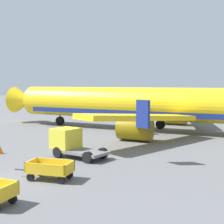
{
  "coord_description": "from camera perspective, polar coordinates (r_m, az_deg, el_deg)",
  "views": [
    {
      "loc": [
        12.09,
        -14.63,
        5.54
      ],
      "look_at": [
        3.29,
        15.07,
        2.8
      ],
      "focal_mm": 53.28,
      "sensor_mm": 36.0,
      "label": 1
    }
  ],
  "objects": [
    {
      "name": "traffic_cone_near_plane",
      "position": [
        27.54,
        -18.69,
        -6.08
      ],
      "size": [
        0.53,
        0.53,
        0.7
      ],
      "primitive_type": "cone",
      "color": "orange",
      "rests_on": "ground"
    },
    {
      "name": "airplane",
      "position": [
        38.38,
        5.26,
        1.32
      ],
      "size": [
        37.56,
        30.31,
        11.34
      ],
      "color": "yellow",
      "rests_on": "ground"
    },
    {
      "name": "baggage_cart_second_in_row",
      "position": [
        19.56,
        -10.62,
        -9.66
      ],
      "size": [
        3.55,
        1.41,
        1.07
      ],
      "color": "gold",
      "rests_on": "ground"
    },
    {
      "name": "service_truck_beside_carts",
      "position": [
        25.21,
        -7.11,
        -5.13
      ],
      "size": [
        4.76,
        3.25,
        2.1
      ],
      "color": "slate",
      "rests_on": "ground"
    },
    {
      "name": "traffic_cone_mid_apron",
      "position": [
        26.7,
        -7.28,
        -6.23
      ],
      "size": [
        0.51,
        0.51,
        0.67
      ],
      "primitive_type": "cone",
      "color": "orange",
      "rests_on": "ground"
    }
  ]
}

